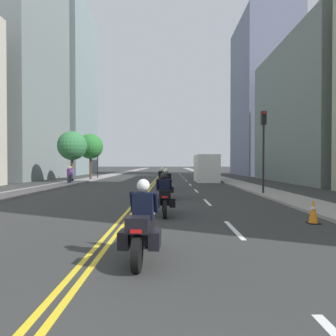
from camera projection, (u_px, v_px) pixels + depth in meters
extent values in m
plane|color=#303130|center=(160.00, 175.00, 48.53)|extent=(264.00, 264.00, 0.00)
cube|color=gray|center=(112.00, 175.00, 48.57)|extent=(2.16, 144.00, 0.12)
cube|color=gray|center=(208.00, 175.00, 48.48)|extent=(2.16, 144.00, 0.12)
cube|color=yellow|center=(159.00, 175.00, 48.53)|extent=(0.12, 132.00, 0.01)
cube|color=yellow|center=(161.00, 175.00, 48.53)|extent=(0.12, 132.00, 0.01)
cube|color=silver|center=(234.00, 229.00, 8.51)|extent=(0.14, 2.40, 0.01)
cube|color=silver|center=(207.00, 202.00, 14.51)|extent=(0.14, 2.40, 0.01)
cube|color=silver|center=(196.00, 191.00, 20.51)|extent=(0.14, 2.40, 0.01)
cube|color=silver|center=(190.00, 185.00, 26.51)|extent=(0.14, 2.40, 0.01)
cube|color=silver|center=(186.00, 181.00, 32.51)|extent=(0.14, 2.40, 0.01)
cube|color=silver|center=(184.00, 178.00, 38.51)|extent=(0.14, 2.40, 0.01)
cube|color=silver|center=(182.00, 176.00, 44.51)|extent=(0.14, 2.40, 0.01)
cube|color=silver|center=(180.00, 175.00, 50.51)|extent=(0.14, 2.40, 0.01)
cube|color=silver|center=(179.00, 173.00, 56.51)|extent=(0.14, 2.40, 0.01)
cube|color=slate|center=(19.00, 51.00, 35.83)|extent=(7.64, 13.90, 31.24)
cube|color=slate|center=(308.00, 113.00, 30.75)|extent=(6.11, 17.31, 14.31)
cube|color=gray|center=(71.00, 90.00, 52.40)|extent=(6.06, 13.91, 29.78)
cube|color=#2D3847|center=(54.00, 132.00, 52.53)|extent=(0.04, 11.69, 0.90)
cube|color=#2D3847|center=(54.00, 102.00, 52.45)|extent=(0.04, 11.69, 0.90)
cube|color=#2D3847|center=(54.00, 71.00, 52.36)|extent=(0.04, 11.69, 0.90)
cube|color=#2D3847|center=(54.00, 40.00, 52.28)|extent=(0.04, 11.69, 0.90)
cube|color=slate|center=(264.00, 99.00, 48.60)|extent=(8.19, 13.15, 25.18)
cube|color=#2D3847|center=(288.00, 137.00, 48.67)|extent=(0.04, 11.05, 0.90)
cube|color=#2D3847|center=(288.00, 109.00, 48.60)|extent=(0.04, 11.05, 0.90)
cube|color=#2D3847|center=(289.00, 81.00, 48.53)|extent=(0.04, 11.05, 0.90)
cube|color=#2D3847|center=(289.00, 52.00, 48.46)|extent=(0.04, 11.05, 0.90)
cylinder|color=black|center=(148.00, 233.00, 6.71)|extent=(0.17, 0.65, 0.64)
cylinder|color=black|center=(137.00, 254.00, 5.18)|extent=(0.17, 0.65, 0.64)
cube|color=silver|center=(148.00, 218.00, 6.71)|extent=(0.16, 0.33, 0.04)
cube|color=black|center=(143.00, 228.00, 5.94)|extent=(0.39, 1.19, 0.40)
cube|color=black|center=(138.00, 225.00, 5.25)|extent=(0.42, 0.38, 0.28)
cube|color=red|center=(136.00, 232.00, 5.06)|extent=(0.20, 0.04, 0.06)
cube|color=black|center=(125.00, 239.00, 5.50)|extent=(0.23, 0.45, 0.32)
cube|color=black|center=(155.00, 239.00, 5.46)|extent=(0.23, 0.45, 0.32)
cube|color=#B2C1CC|center=(147.00, 206.00, 6.42)|extent=(0.37, 0.14, 0.36)
cube|color=black|center=(143.00, 206.00, 5.88)|extent=(0.41, 0.28, 0.53)
cylinder|color=black|center=(133.00, 202.00, 6.05)|extent=(0.12, 0.29, 0.45)
cylinder|color=black|center=(156.00, 202.00, 6.02)|extent=(0.12, 0.29, 0.45)
sphere|color=white|center=(143.00, 185.00, 5.91)|extent=(0.26, 0.26, 0.26)
cylinder|color=black|center=(164.00, 203.00, 11.74)|extent=(0.16, 0.68, 0.67)
cylinder|color=black|center=(165.00, 209.00, 10.23)|extent=(0.16, 0.68, 0.67)
cube|color=silver|center=(164.00, 194.00, 11.73)|extent=(0.16, 0.33, 0.04)
cube|color=black|center=(164.00, 198.00, 10.98)|extent=(0.37, 1.16, 0.40)
cube|color=black|center=(165.00, 194.00, 10.29)|extent=(0.42, 0.38, 0.28)
cube|color=red|center=(165.00, 197.00, 10.11)|extent=(0.20, 0.04, 0.06)
cube|color=black|center=(157.00, 202.00, 10.51)|extent=(0.22, 0.45, 0.32)
cube|color=black|center=(172.00, 202.00, 10.54)|extent=(0.22, 0.45, 0.32)
cube|color=#B2C1CC|center=(164.00, 187.00, 11.45)|extent=(0.37, 0.14, 0.36)
cube|color=black|center=(164.00, 186.00, 10.92)|extent=(0.41, 0.28, 0.50)
cylinder|color=black|center=(158.00, 185.00, 11.06)|extent=(0.11, 0.29, 0.45)
cylinder|color=black|center=(170.00, 184.00, 11.08)|extent=(0.11, 0.29, 0.45)
sphere|color=black|center=(164.00, 176.00, 10.94)|extent=(0.26, 0.26, 0.26)
cylinder|color=black|center=(166.00, 191.00, 17.07)|extent=(0.15, 0.67, 0.67)
cylinder|color=black|center=(167.00, 193.00, 15.49)|extent=(0.15, 0.67, 0.67)
cube|color=silver|center=(166.00, 185.00, 17.06)|extent=(0.15, 0.33, 0.04)
cube|color=black|center=(166.00, 187.00, 16.28)|extent=(0.38, 1.21, 0.40)
cube|color=black|center=(167.00, 184.00, 15.56)|extent=(0.42, 0.38, 0.28)
cube|color=red|center=(167.00, 186.00, 15.38)|extent=(0.20, 0.04, 0.06)
cube|color=black|center=(161.00, 190.00, 15.79)|extent=(0.22, 0.45, 0.32)
cube|color=black|center=(172.00, 189.00, 15.82)|extent=(0.22, 0.45, 0.32)
cube|color=#B2C1CC|center=(166.00, 180.00, 16.77)|extent=(0.37, 0.14, 0.36)
cube|color=black|center=(166.00, 178.00, 16.22)|extent=(0.41, 0.28, 0.56)
cylinder|color=black|center=(162.00, 177.00, 16.36)|extent=(0.11, 0.29, 0.45)
cylinder|color=black|center=(170.00, 177.00, 16.38)|extent=(0.11, 0.29, 0.45)
sphere|color=white|center=(166.00, 171.00, 16.24)|extent=(0.26, 0.26, 0.26)
cylinder|color=black|center=(163.00, 184.00, 22.50)|extent=(0.14, 0.63, 0.63)
cylinder|color=black|center=(161.00, 186.00, 20.88)|extent=(0.14, 0.63, 0.63)
cube|color=silver|center=(163.00, 180.00, 22.49)|extent=(0.16, 0.33, 0.04)
cube|color=black|center=(162.00, 181.00, 21.68)|extent=(0.38, 1.25, 0.40)
cube|color=black|center=(161.00, 179.00, 20.95)|extent=(0.42, 0.38, 0.28)
cube|color=red|center=(161.00, 180.00, 20.76)|extent=(0.20, 0.04, 0.06)
cube|color=black|center=(158.00, 183.00, 21.21)|extent=(0.22, 0.45, 0.32)
cube|color=black|center=(166.00, 183.00, 21.18)|extent=(0.22, 0.45, 0.32)
cube|color=#B2C1CC|center=(163.00, 176.00, 22.20)|extent=(0.37, 0.14, 0.36)
cube|color=black|center=(162.00, 175.00, 21.63)|extent=(0.41, 0.28, 0.55)
cylinder|color=black|center=(159.00, 174.00, 21.79)|extent=(0.11, 0.29, 0.45)
cylinder|color=black|center=(166.00, 174.00, 21.76)|extent=(0.11, 0.29, 0.45)
sphere|color=white|center=(162.00, 169.00, 21.65)|extent=(0.26, 0.26, 0.26)
cube|color=black|center=(313.00, 223.00, 9.37)|extent=(0.35, 0.35, 0.03)
cone|color=orange|center=(313.00, 211.00, 9.36)|extent=(0.28, 0.28, 0.76)
cylinder|color=white|center=(313.00, 208.00, 9.36)|extent=(0.19, 0.19, 0.08)
cylinder|color=black|center=(263.00, 159.00, 17.80)|extent=(0.12, 0.12, 4.30)
cube|color=black|center=(264.00, 118.00, 17.76)|extent=(0.28, 0.28, 0.80)
sphere|color=red|center=(264.00, 113.00, 17.61)|extent=(0.18, 0.18, 0.18)
cylinder|color=black|center=(98.00, 161.00, 36.01)|extent=(0.12, 0.12, 4.33)
cube|color=black|center=(98.00, 141.00, 35.97)|extent=(0.28, 0.28, 0.80)
sphere|color=red|center=(97.00, 138.00, 35.82)|extent=(0.18, 0.18, 0.18)
cube|color=#232C38|center=(71.00, 178.00, 29.87)|extent=(0.34, 0.30, 0.77)
cube|color=#633776|center=(71.00, 172.00, 29.86)|extent=(0.42, 0.35, 0.61)
sphere|color=tan|center=(71.00, 167.00, 29.85)|extent=(0.22, 0.22, 0.22)
cube|color=blue|center=(73.00, 174.00, 29.77)|extent=(0.19, 0.16, 0.24)
cube|color=#282836|center=(69.00, 180.00, 27.37)|extent=(0.33, 0.28, 0.80)
cube|color=#5E2F6F|center=(69.00, 172.00, 27.36)|extent=(0.41, 0.33, 0.63)
sphere|color=tan|center=(69.00, 167.00, 27.35)|extent=(0.22, 0.22, 0.22)
cylinder|color=#503A21|center=(72.00, 169.00, 30.44)|extent=(0.24, 0.24, 2.71)
sphere|color=#317341|center=(72.00, 146.00, 30.40)|extent=(2.99, 2.99, 2.99)
cylinder|color=#493721|center=(90.00, 168.00, 33.89)|extent=(0.24, 0.24, 2.86)
sphere|color=#297530|center=(90.00, 146.00, 33.85)|extent=(2.87, 2.87, 2.87)
cube|color=silver|center=(203.00, 170.00, 34.15)|extent=(2.00, 1.80, 2.20)
cube|color=silver|center=(206.00, 168.00, 31.14)|extent=(2.20, 5.20, 2.80)
cylinder|color=black|center=(203.00, 176.00, 33.76)|extent=(2.00, 0.90, 0.90)
cylinder|color=black|center=(208.00, 178.00, 29.56)|extent=(2.00, 0.90, 0.90)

